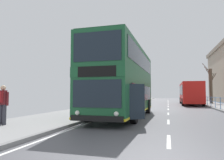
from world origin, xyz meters
name	(u,v)px	position (x,y,z in m)	size (l,w,h in m)	color
double_decker_bus_main	(124,81)	(-2.77, 9.12, 2.32)	(3.18, 10.24, 4.43)	#19512D
background_bus_far_lane	(190,93)	(3.00, 26.91, 1.63)	(2.78, 10.89, 2.96)	red
pedestrian_with_backpack	(2,102)	(-6.96, 3.36, 1.14)	(0.55, 0.55, 1.72)	#383842
bare_tree_far_00	(211,85)	(5.90, 28.27, 2.72)	(1.91, 1.83, 5.64)	#4C3D2D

